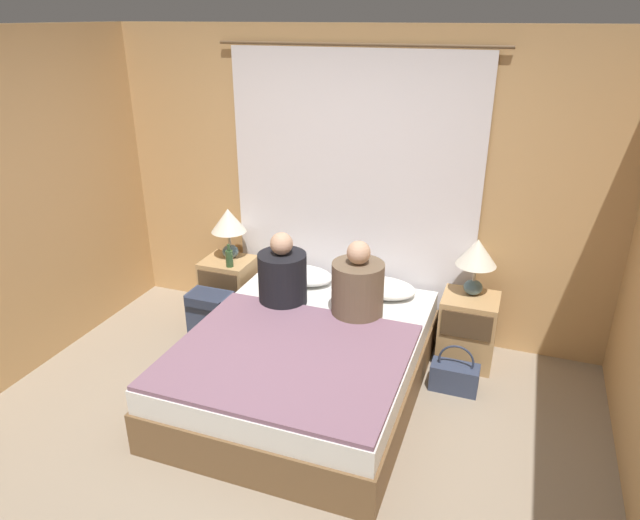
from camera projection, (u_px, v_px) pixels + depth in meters
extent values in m
plane|color=gray|center=(260.00, 462.00, 3.54)|extent=(16.00, 16.00, 0.00)
cube|color=tan|center=(354.00, 187.00, 4.70)|extent=(4.30, 0.06, 2.50)
cube|color=white|center=(352.00, 199.00, 4.68)|extent=(2.06, 0.02, 2.33)
cylinder|color=brown|center=(355.00, 44.00, 4.20)|extent=(2.26, 0.02, 0.02)
cube|color=brown|center=(306.00, 372.00, 4.16)|extent=(1.59, 2.02, 0.30)
cube|color=white|center=(305.00, 345.00, 4.07)|extent=(1.55, 1.98, 0.17)
cube|color=tan|center=(230.00, 289.00, 5.13)|extent=(0.42, 0.38, 0.57)
cube|color=#4C3823|center=(218.00, 283.00, 4.91)|extent=(0.37, 0.02, 0.20)
cube|color=tan|center=(468.00, 330.00, 4.47)|extent=(0.42, 0.38, 0.57)
cube|color=#4C3823|center=(466.00, 326.00, 4.24)|extent=(0.37, 0.02, 0.20)
ellipsoid|color=slate|center=(230.00, 251.00, 5.05)|extent=(0.14, 0.14, 0.12)
cylinder|color=#B2A893|center=(230.00, 238.00, 5.00)|extent=(0.02, 0.02, 0.13)
cone|color=silver|center=(228.00, 220.00, 4.93)|extent=(0.31, 0.31, 0.21)
ellipsoid|color=slate|center=(473.00, 287.00, 4.38)|extent=(0.14, 0.14, 0.12)
cylinder|color=#B2A893|center=(475.00, 273.00, 4.34)|extent=(0.02, 0.02, 0.13)
cone|color=silver|center=(477.00, 252.00, 4.27)|extent=(0.31, 0.31, 0.21)
ellipsoid|color=white|center=(301.00, 275.00, 4.80)|extent=(0.55, 0.36, 0.12)
ellipsoid|color=white|center=(382.00, 288.00, 4.58)|extent=(0.55, 0.36, 0.12)
cube|color=slate|center=(288.00, 355.00, 3.76)|extent=(1.53, 1.34, 0.03)
cylinder|color=black|center=(283.00, 279.00, 4.40)|extent=(0.38, 0.38, 0.41)
sphere|color=tan|center=(282.00, 244.00, 4.28)|extent=(0.17, 0.17, 0.17)
cylinder|color=brown|center=(358.00, 290.00, 4.21)|extent=(0.39, 0.39, 0.42)
sphere|color=tan|center=(359.00, 253.00, 4.09)|extent=(0.17, 0.17, 0.17)
cylinder|color=#2D4C28|center=(229.00, 259.00, 4.86)|extent=(0.06, 0.06, 0.14)
cylinder|color=#2D4C28|center=(229.00, 248.00, 4.82)|extent=(0.02, 0.02, 0.06)
cube|color=#333D56|center=(211.00, 317.00, 4.79)|extent=(0.36, 0.22, 0.44)
cube|color=#283045|center=(208.00, 299.00, 4.70)|extent=(0.32, 0.23, 0.08)
cube|color=#333D56|center=(454.00, 377.00, 4.19)|extent=(0.35, 0.17, 0.21)
torus|color=#2B3449|center=(456.00, 361.00, 4.13)|extent=(0.26, 0.02, 0.26)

